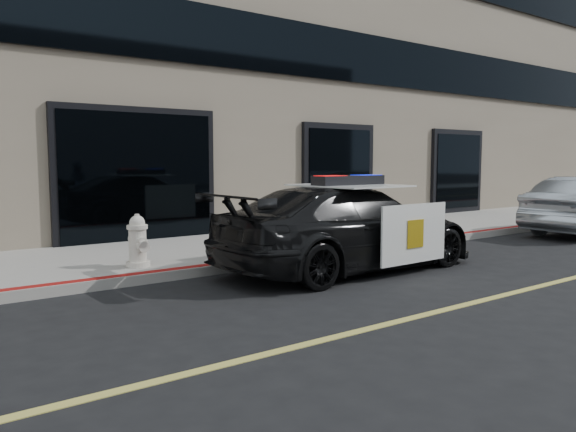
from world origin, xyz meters
TOP-DOWN VIEW (x-y plane):
  - ground at (0.00, 0.00)m, footprint 120.00×120.00m
  - sidewalk_n at (0.00, 5.25)m, footprint 60.00×3.50m
  - police_car at (0.78, 2.54)m, footprint 2.27×4.81m
  - fire_hydrant at (-2.16, 4.10)m, footprint 0.37×0.51m

SIDE VIEW (x-z plane):
  - ground at x=0.00m, z-range 0.00..0.00m
  - sidewalk_n at x=0.00m, z-range 0.00..0.15m
  - fire_hydrant at x=-2.16m, z-range 0.12..0.94m
  - police_car at x=0.78m, z-range -0.08..1.47m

